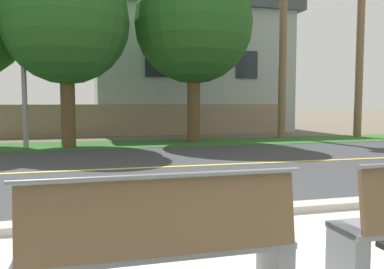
# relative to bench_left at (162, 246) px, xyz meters

# --- Properties ---
(ground_plane) EXTENTS (140.00, 140.00, 0.00)m
(ground_plane) POSITION_rel_bench_left_xyz_m (1.24, 7.72, -0.46)
(ground_plane) COLOR #665B4C
(curb_edge) EXTENTS (44.00, 0.30, 0.11)m
(curb_edge) POSITION_rel_bench_left_xyz_m (1.24, 2.07, -0.41)
(curb_edge) COLOR #ADA89E
(curb_edge) RESTS_ON ground_plane
(street_asphalt) EXTENTS (52.00, 8.00, 0.01)m
(street_asphalt) POSITION_rel_bench_left_xyz_m (1.24, 6.22, -0.46)
(street_asphalt) COLOR #383A3D
(street_asphalt) RESTS_ON ground_plane
(road_centre_line) EXTENTS (48.00, 0.14, 0.01)m
(road_centre_line) POSITION_rel_bench_left_xyz_m (1.24, 6.22, -0.45)
(road_centre_line) COLOR #E0CC4C
(road_centre_line) RESTS_ON ground_plane
(far_verge_grass) EXTENTS (48.00, 2.80, 0.02)m
(far_verge_grass) POSITION_rel_bench_left_xyz_m (1.24, 11.56, -0.45)
(far_verge_grass) COLOR #2D6026
(far_verge_grass) RESTS_ON ground_plane
(bench_left) EXTENTS (1.97, 0.48, 1.01)m
(bench_left) POSITION_rel_bench_left_xyz_m (0.00, 0.00, 0.00)
(bench_left) COLOR slate
(bench_left) RESTS_ON ground_plane
(streetlamp) EXTENTS (0.24, 2.10, 7.32)m
(streetlamp) POSITION_rel_bench_left_xyz_m (-2.41, 11.35, 3.71)
(streetlamp) COLOR gray
(streetlamp) RESTS_ON ground_plane
(shade_tree_left) EXTENTS (4.17, 4.17, 6.88)m
(shade_tree_left) POSITION_rel_bench_left_xyz_m (-0.95, 11.20, 4.01)
(shade_tree_left) COLOR brown
(shade_tree_left) RESTS_ON ground_plane
(shade_tree_centre) EXTENTS (4.38, 4.38, 7.22)m
(shade_tree_centre) POSITION_rel_bench_left_xyz_m (3.55, 11.74, 4.23)
(shade_tree_centre) COLOR brown
(shade_tree_centre) RESTS_ON ground_plane
(garden_wall) EXTENTS (13.00, 0.36, 1.40)m
(garden_wall) POSITION_rel_bench_left_xyz_m (2.28, 15.27, 0.24)
(garden_wall) COLOR gray
(garden_wall) RESTS_ON ground_plane
(house_across_street) EXTENTS (10.34, 6.91, 6.57)m
(house_across_street) POSITION_rel_bench_left_xyz_m (4.79, 18.47, 2.87)
(house_across_street) COLOR #A3ADB2
(house_across_street) RESTS_ON ground_plane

